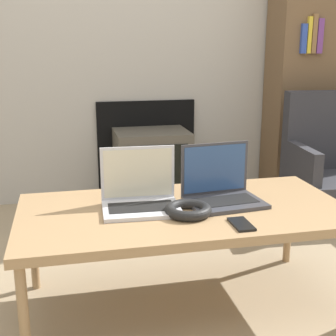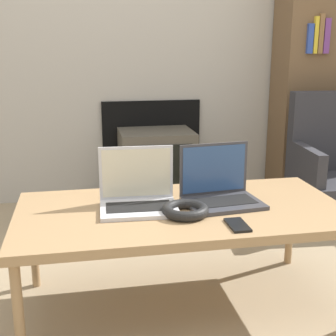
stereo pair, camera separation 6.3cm
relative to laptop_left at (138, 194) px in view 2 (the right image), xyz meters
name	(u,v)px [view 2 (the right image)]	position (x,y,z in m)	size (l,w,h in m)	color
wall_back	(133,11)	(0.17, 1.50, 0.80)	(7.00, 0.08, 2.60)	#ADA89E
table	(182,216)	(0.17, -0.05, -0.09)	(1.32, 0.66, 0.44)	#9E7A51
laptop_left	(138,194)	(0.00, 0.00, 0.00)	(0.31, 0.24, 0.24)	silver
laptop_right	(220,190)	(0.34, 0.00, 0.00)	(0.33, 0.26, 0.24)	#38383D
headphones	(185,210)	(0.17, -0.12, -0.03)	(0.18, 0.18, 0.04)	black
phone	(238,225)	(0.33, -0.27, -0.05)	(0.07, 0.13, 0.01)	black
tv	(156,168)	(0.28, 1.25, -0.23)	(0.49, 0.39, 0.52)	#4C473D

